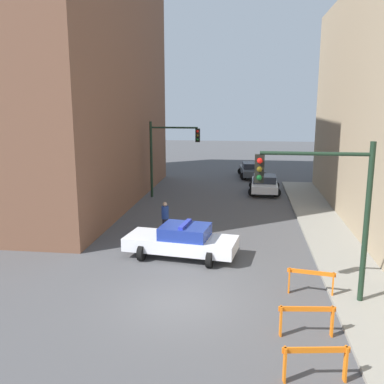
{
  "coord_description": "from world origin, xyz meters",
  "views": [
    {
      "loc": [
        2.09,
        -12.91,
        6.5
      ],
      "look_at": [
        -0.73,
        8.95,
        1.84
      ],
      "focal_mm": 40.0,
      "sensor_mm": 36.0,
      "label": 1
    }
  ],
  "objects_px": {
    "barrier_mid": "(307,316)",
    "traffic_light_near": "(330,198)",
    "barrier_back": "(311,278)",
    "parked_car_near": "(264,184)",
    "traffic_light_far": "(167,148)",
    "parked_car_mid": "(252,170)",
    "pedestrian_crossing": "(165,218)",
    "police_car": "(182,241)",
    "barrier_front": "(316,358)"
  },
  "relations": [
    {
      "from": "barrier_front",
      "to": "barrier_mid",
      "type": "relative_size",
      "value": 1.0
    },
    {
      "from": "parked_car_near",
      "to": "barrier_back",
      "type": "bearing_deg",
      "value": -85.31
    },
    {
      "from": "barrier_front",
      "to": "police_car",
      "type": "bearing_deg",
      "value": 119.08
    },
    {
      "from": "pedestrian_crossing",
      "to": "police_car",
      "type": "bearing_deg",
      "value": 143.55
    },
    {
      "from": "parked_car_near",
      "to": "barrier_mid",
      "type": "xyz_separation_m",
      "value": [
        0.46,
        -19.55,
        -0.06
      ]
    },
    {
      "from": "police_car",
      "to": "barrier_mid",
      "type": "bearing_deg",
      "value": -134.54
    },
    {
      "from": "police_car",
      "to": "barrier_back",
      "type": "distance_m",
      "value": 5.82
    },
    {
      "from": "barrier_front",
      "to": "barrier_back",
      "type": "distance_m",
      "value": 4.76
    },
    {
      "from": "traffic_light_near",
      "to": "barrier_mid",
      "type": "height_order",
      "value": "traffic_light_near"
    },
    {
      "from": "barrier_front",
      "to": "barrier_back",
      "type": "height_order",
      "value": "same"
    },
    {
      "from": "barrier_back",
      "to": "traffic_light_near",
      "type": "bearing_deg",
      "value": -49.34
    },
    {
      "from": "traffic_light_near",
      "to": "parked_car_near",
      "type": "height_order",
      "value": "traffic_light_near"
    },
    {
      "from": "police_car",
      "to": "parked_car_mid",
      "type": "relative_size",
      "value": 1.1
    },
    {
      "from": "parked_car_near",
      "to": "parked_car_mid",
      "type": "bearing_deg",
      "value": 98.9
    },
    {
      "from": "barrier_back",
      "to": "barrier_front",
      "type": "bearing_deg",
      "value": -96.67
    },
    {
      "from": "traffic_light_near",
      "to": "traffic_light_far",
      "type": "bearing_deg",
      "value": 118.26
    },
    {
      "from": "traffic_light_near",
      "to": "parked_car_near",
      "type": "xyz_separation_m",
      "value": [
        -1.31,
        17.28,
        -2.86
      ]
    },
    {
      "from": "police_car",
      "to": "barrier_front",
      "type": "xyz_separation_m",
      "value": [
        4.36,
        -7.84,
        -0.11
      ]
    },
    {
      "from": "police_car",
      "to": "pedestrian_crossing",
      "type": "xyz_separation_m",
      "value": [
        -1.31,
        3.02,
        0.14
      ]
    },
    {
      "from": "barrier_back",
      "to": "pedestrian_crossing",
      "type": "bearing_deg",
      "value": 135.38
    },
    {
      "from": "barrier_front",
      "to": "traffic_light_far",
      "type": "bearing_deg",
      "value": 110.3
    },
    {
      "from": "traffic_light_far",
      "to": "barrier_mid",
      "type": "bearing_deg",
      "value": -67.35
    },
    {
      "from": "pedestrian_crossing",
      "to": "barrier_front",
      "type": "xyz_separation_m",
      "value": [
        5.66,
        -10.86,
        -0.24
      ]
    },
    {
      "from": "traffic_light_near",
      "to": "barrier_back",
      "type": "relative_size",
      "value": 3.28
    },
    {
      "from": "pedestrian_crossing",
      "to": "barrier_back",
      "type": "xyz_separation_m",
      "value": [
        6.22,
        -6.14,
        -0.24
      ]
    },
    {
      "from": "traffic_light_far",
      "to": "police_car",
      "type": "height_order",
      "value": "traffic_light_far"
    },
    {
      "from": "barrier_front",
      "to": "parked_car_mid",
      "type": "bearing_deg",
      "value": 92.54
    },
    {
      "from": "traffic_light_far",
      "to": "parked_car_near",
      "type": "relative_size",
      "value": 1.2
    },
    {
      "from": "police_car",
      "to": "traffic_light_near",
      "type": "bearing_deg",
      "value": -115.68
    },
    {
      "from": "traffic_light_near",
      "to": "barrier_front",
      "type": "height_order",
      "value": "traffic_light_near"
    },
    {
      "from": "traffic_light_far",
      "to": "parked_car_near",
      "type": "distance_m",
      "value": 7.62
    },
    {
      "from": "parked_car_near",
      "to": "barrier_mid",
      "type": "relative_size",
      "value": 2.72
    },
    {
      "from": "parked_car_near",
      "to": "barrier_back",
      "type": "height_order",
      "value": "parked_car_near"
    },
    {
      "from": "parked_car_near",
      "to": "barrier_front",
      "type": "distance_m",
      "value": 21.59
    },
    {
      "from": "traffic_light_near",
      "to": "parked_car_mid",
      "type": "bearing_deg",
      "value": 95.19
    },
    {
      "from": "parked_car_mid",
      "to": "pedestrian_crossing",
      "type": "relative_size",
      "value": 2.68
    },
    {
      "from": "traffic_light_near",
      "to": "parked_car_mid",
      "type": "xyz_separation_m",
      "value": [
        -2.16,
        23.77,
        -2.86
      ]
    },
    {
      "from": "parked_car_mid",
      "to": "pedestrian_crossing",
      "type": "xyz_separation_m",
      "value": [
        -4.42,
        -17.22,
        0.19
      ]
    },
    {
      "from": "parked_car_mid",
      "to": "barrier_mid",
      "type": "height_order",
      "value": "parked_car_mid"
    },
    {
      "from": "parked_car_near",
      "to": "barrier_mid",
      "type": "distance_m",
      "value": 19.55
    },
    {
      "from": "parked_car_mid",
      "to": "pedestrian_crossing",
      "type": "height_order",
      "value": "pedestrian_crossing"
    },
    {
      "from": "parked_car_mid",
      "to": "barrier_back",
      "type": "height_order",
      "value": "parked_car_mid"
    },
    {
      "from": "traffic_light_far",
      "to": "parked_car_mid",
      "type": "relative_size",
      "value": 1.17
    },
    {
      "from": "traffic_light_far",
      "to": "barrier_mid",
      "type": "height_order",
      "value": "traffic_light_far"
    },
    {
      "from": "parked_car_mid",
      "to": "barrier_back",
      "type": "xyz_separation_m",
      "value": [
        1.8,
        -23.35,
        -0.06
      ]
    },
    {
      "from": "parked_car_mid",
      "to": "barrier_mid",
      "type": "distance_m",
      "value": 26.08
    },
    {
      "from": "parked_car_near",
      "to": "traffic_light_near",
      "type": "bearing_deg",
      "value": -84.19
    },
    {
      "from": "barrier_mid",
      "to": "traffic_light_near",
      "type": "bearing_deg",
      "value": 69.44
    },
    {
      "from": "traffic_light_near",
      "to": "traffic_light_far",
      "type": "distance_m",
      "value": 16.96
    },
    {
      "from": "police_car",
      "to": "parked_car_near",
      "type": "xyz_separation_m",
      "value": [
        3.96,
        13.75,
        -0.05
      ]
    }
  ]
}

